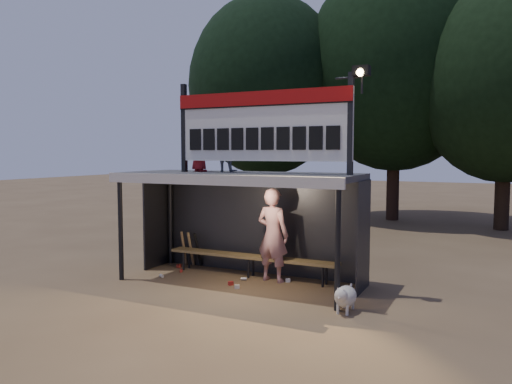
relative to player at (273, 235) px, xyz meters
The scene contains 13 objects.
ground 1.23m from the player, 143.66° to the right, with size 80.00×80.00×0.00m, color brown.
player is the anchor object (origin of this frame).
child_a 2.15m from the player, behind, with size 0.53×0.41×1.08m, color gray.
child_b 2.50m from the player, behind, with size 0.50×0.32×1.01m, color maroon.
dugout_shelter 1.05m from the player, 162.42° to the right, with size 5.10×2.08×2.32m.
scoreboard_assembly 2.37m from the player, 93.18° to the right, with size 4.10×0.27×1.99m.
bench 0.82m from the player, 168.18° to the left, with size 4.00×0.35×0.48m.
tree_left 11.53m from the player, 115.58° to the left, with size 6.46×6.46×9.27m.
tree_mid 12.23m from the player, 87.84° to the left, with size 7.22×7.22×10.36m.
tree_right 11.77m from the player, 66.32° to the left, with size 6.08×6.08×8.72m.
dog 2.50m from the player, 34.74° to the right, with size 0.36×0.81×0.49m.
bats 2.43m from the player, behind, with size 0.47×0.33×0.84m.
litter 1.56m from the player, 162.82° to the right, with size 2.96×1.14×0.08m.
Camera 1 is at (4.85, -9.15, 2.74)m, focal length 35.00 mm.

